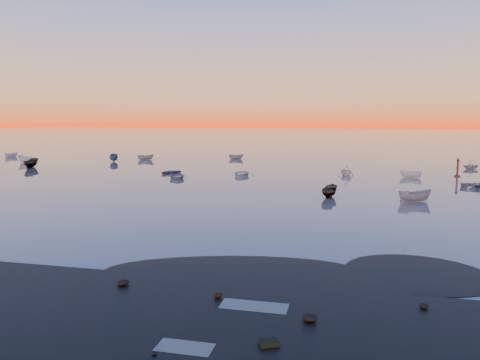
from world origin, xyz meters
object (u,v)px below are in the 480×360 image
(boat_near_right, at_px, (346,175))
(channel_marker, at_px, (458,169))
(boat_near_left, at_px, (177,179))
(boat_near_center, at_px, (414,202))

(boat_near_right, height_order, channel_marker, channel_marker)
(boat_near_right, xyz_separation_m, channel_marker, (16.18, 2.30, 1.15))
(boat_near_left, height_order, boat_near_center, boat_near_center)
(boat_near_left, relative_size, boat_near_center, 1.23)
(boat_near_left, height_order, boat_near_right, boat_near_right)
(boat_near_center, height_order, boat_near_right, boat_near_center)
(boat_near_left, relative_size, channel_marker, 1.56)
(channel_marker, bearing_deg, boat_near_center, -110.45)
(boat_near_left, distance_m, channel_marker, 41.70)
(boat_near_left, bearing_deg, channel_marker, -9.16)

